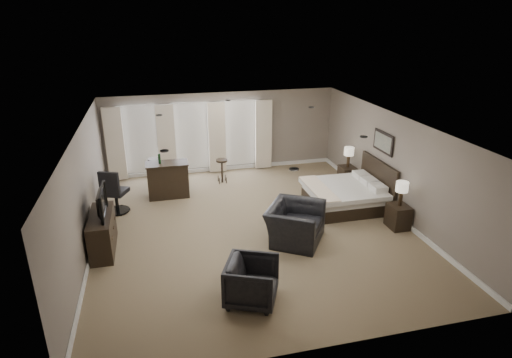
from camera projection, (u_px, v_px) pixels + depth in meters
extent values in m
cube|color=#746349|center=(252.00, 227.00, 10.57)|extent=(7.60, 8.60, 0.04)
cube|color=silver|center=(252.00, 124.00, 9.63)|extent=(7.60, 8.60, 0.04)
cube|color=slate|center=(222.00, 132.00, 13.94)|extent=(7.50, 0.04, 2.60)
cube|color=slate|center=(318.00, 280.00, 6.25)|extent=(7.50, 0.04, 2.60)
cube|color=slate|center=(84.00, 193.00, 9.27)|extent=(0.04, 8.50, 2.60)
cube|color=slate|center=(394.00, 165.00, 10.93)|extent=(0.04, 8.50, 2.60)
cube|color=silver|center=(140.00, 139.00, 13.33)|extent=(1.15, 0.04, 2.05)
cube|color=silver|center=(191.00, 136.00, 13.69)|extent=(1.15, 0.04, 2.05)
cube|color=silver|center=(240.00, 133.00, 14.04)|extent=(1.15, 0.04, 2.05)
cube|color=beige|center=(115.00, 144.00, 13.08)|extent=(0.55, 0.12, 2.30)
cube|color=beige|center=(166.00, 141.00, 13.42)|extent=(0.55, 0.12, 2.30)
cube|color=beige|center=(217.00, 138.00, 13.78)|extent=(0.55, 0.12, 2.30)
cube|color=beige|center=(263.00, 135.00, 14.12)|extent=(0.55, 0.12, 2.30)
cube|color=silver|center=(341.00, 186.00, 11.44)|extent=(1.95, 1.86, 1.24)
cube|color=black|center=(398.00, 216.00, 10.44)|extent=(0.44, 0.54, 0.59)
cube|color=black|center=(347.00, 176.00, 13.07)|extent=(0.43, 0.53, 0.58)
cube|color=beige|center=(401.00, 194.00, 10.23)|extent=(0.30, 0.30, 0.61)
cube|color=beige|center=(349.00, 157.00, 12.85)|extent=(0.30, 0.30, 0.61)
cube|color=slate|center=(383.00, 142.00, 11.28)|extent=(0.04, 0.96, 0.56)
cube|color=black|center=(102.00, 233.00, 9.40)|extent=(0.47, 1.47, 0.85)
imported|color=black|center=(99.00, 212.00, 9.22)|extent=(0.61, 1.05, 0.14)
imported|color=black|center=(295.00, 218.00, 9.75)|extent=(1.45, 1.58, 1.16)
imported|color=black|center=(252.00, 280.00, 7.69)|extent=(1.12, 1.15, 0.92)
cube|color=black|center=(168.00, 180.00, 12.15)|extent=(1.17, 0.61, 1.02)
cube|color=black|center=(155.00, 171.00, 13.15)|extent=(0.38, 0.38, 0.79)
cube|color=black|center=(222.00, 171.00, 13.20)|extent=(0.42, 0.42, 0.75)
cube|color=black|center=(115.00, 191.00, 11.15)|extent=(0.82, 0.82, 1.22)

